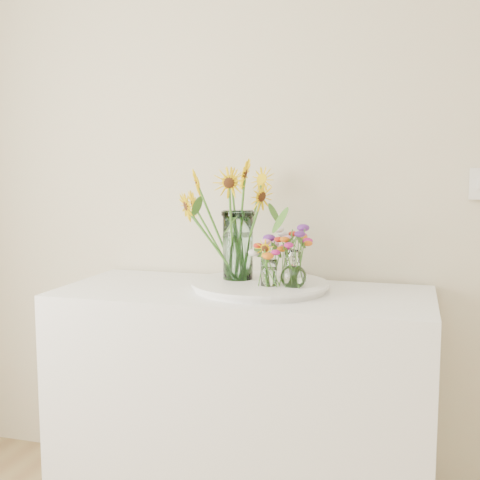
{
  "coord_description": "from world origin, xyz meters",
  "views": [
    {
      "loc": [
        0.3,
        -0.21,
        1.36
      ],
      "look_at": [
        -0.33,
        1.97,
        1.09
      ],
      "focal_mm": 45.0,
      "sensor_mm": 36.0,
      "label": 1
    }
  ],
  "objects": [
    {
      "name": "wildflower_posy_b",
      "position": [
        -0.11,
        1.91,
        1.04
      ],
      "size": [
        0.21,
        0.21,
        0.23
      ],
      "primitive_type": null,
      "color": "#D46212",
      "rests_on": "tray"
    },
    {
      "name": "small_vase_b",
      "position": [
        -0.11,
        1.91,
        0.99
      ],
      "size": [
        0.1,
        0.1,
        0.14
      ],
      "primitive_type": null,
      "rotation": [
        0.0,
        0.0,
        -0.08
      ],
      "color": "white",
      "rests_on": "tray"
    },
    {
      "name": "wildflower_posy_c",
      "position": [
        -0.14,
        2.06,
        1.03
      ],
      "size": [
        0.2,
        0.2,
        0.2
      ],
      "primitive_type": null,
      "color": "#D46212",
      "rests_on": "tray"
    },
    {
      "name": "mason_jar",
      "position": [
        -0.35,
        2.0,
        1.06
      ],
      "size": [
        0.15,
        0.15,
        0.27
      ],
      "primitive_type": "cylinder",
      "rotation": [
        0.0,
        0.0,
        0.29
      ],
      "color": "#AEDAD1",
      "rests_on": "tray"
    },
    {
      "name": "tray",
      "position": [
        -0.25,
        1.96,
        0.91
      ],
      "size": [
        0.5,
        0.5,
        0.02
      ],
      "primitive_type": "cylinder",
      "color": "white",
      "rests_on": "counter"
    },
    {
      "name": "sunflower_bouquet",
      "position": [
        -0.35,
        2.0,
        1.16
      ],
      "size": [
        0.81,
        0.81,
        0.46
      ],
      "primitive_type": null,
      "rotation": [
        0.0,
        0.0,
        0.29
      ],
      "color": "yellow",
      "rests_on": "tray"
    },
    {
      "name": "small_vase_a",
      "position": [
        -0.2,
        1.9,
        0.98
      ],
      "size": [
        0.06,
        0.06,
        0.1
      ],
      "primitive_type": "cylinder",
      "rotation": [
        0.0,
        0.0,
        -0.08
      ],
      "color": "white",
      "rests_on": "tray"
    },
    {
      "name": "small_vase_c",
      "position": [
        -0.14,
        2.06,
        0.98
      ],
      "size": [
        0.08,
        0.08,
        0.11
      ],
      "primitive_type": "cylinder",
      "rotation": [
        0.0,
        0.0,
        -0.26
      ],
      "color": "white",
      "rests_on": "tray"
    },
    {
      "name": "wildflower_posy_a",
      "position": [
        -0.2,
        1.9,
        1.02
      ],
      "size": [
        0.18,
        0.18,
        0.19
      ],
      "primitive_type": null,
      "color": "#D46212",
      "rests_on": "tray"
    },
    {
      "name": "counter",
      "position": [
        -0.31,
        1.93,
        0.45
      ],
      "size": [
        1.4,
        0.6,
        0.9
      ],
      "primitive_type": "cube",
      "color": "white",
      "rests_on": "ground_plane"
    }
  ]
}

